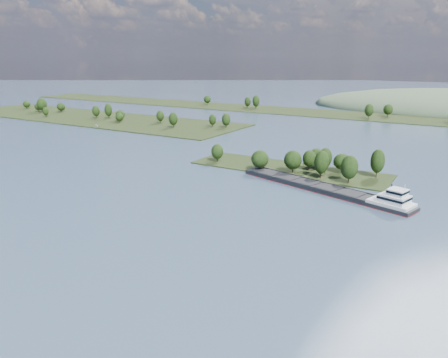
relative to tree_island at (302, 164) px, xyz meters
The scene contains 6 objects.
ground 59.17m from the tree_island, 97.40° to the right, with size 1800.00×1800.00×0.00m, color #394A62.
tree_island is the anchor object (origin of this frame).
left_bank 250.26m from the tree_island, 160.97° to the left, with size 300.00×80.00×15.93m.
back_shoreline 221.42m from the tree_island, 90.23° to the left, with size 900.00×60.00×15.36m.
cargo_barge 35.00m from the tree_island, 47.01° to the right, with size 81.41×32.30×11.09m.
motorboat 197.46m from the tree_island, 166.45° to the left, with size 2.10×5.58×2.16m, color silver.
Camera 1 is at (82.46, -20.63, 56.17)m, focal length 35.00 mm.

